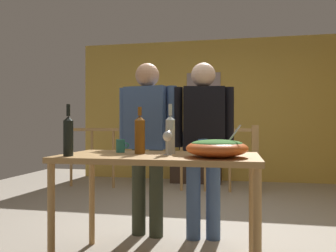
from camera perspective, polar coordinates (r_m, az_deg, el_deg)
The scene contains 16 objects.
ground_plane at distance 3.54m, azimuth 5.25°, elevation -16.86°, with size 8.00×8.00×0.00m, color #9E9384.
back_wall at distance 6.46m, azimuth 8.11°, elevation 2.68°, with size 5.26×0.10×2.65m, color gold.
framed_picture at distance 6.45m, azimuth 6.02°, elevation 6.68°, with size 0.63×0.03×0.51m, color gray.
stair_railing at distance 5.37m, azimuth 2.68°, elevation -4.24°, with size 3.12×0.10×1.04m.
tv_console at distance 6.18m, azimuth 4.79°, elevation -7.24°, with size 0.90×0.40×0.48m, color #38281E.
flat_screen_tv at distance 6.11m, azimuth 4.76°, elevation -2.59°, with size 0.62×0.12×0.44m.
serving_table at distance 2.50m, azimuth -1.46°, elevation -6.74°, with size 1.44×0.74×0.82m.
salad_bowl at distance 2.30m, azimuth 8.24°, elevation -3.56°, with size 0.42×0.42×0.22m.
wine_glass at distance 2.43m, azimuth -0.06°, elevation -1.96°, with size 0.07×0.07×0.18m.
wine_bottle_amber at distance 2.56m, azimuth -4.78°, elevation -1.35°, with size 0.08×0.08×0.35m.
wine_bottle_clear at distance 2.55m, azimuth 0.38°, elevation -1.30°, with size 0.07×0.07×0.38m.
wine_bottle_dark at distance 2.46m, azimuth -16.47°, elevation -1.48°, with size 0.07×0.07×0.36m.
mug_teal at distance 2.70m, azimuth -7.96°, elevation -3.34°, with size 0.11×0.07×0.10m.
mug_blue at distance 2.69m, azimuth 5.97°, elevation -3.34°, with size 0.12×0.08×0.11m.
person_standing_left at distance 3.18m, azimuth -3.50°, elevation -1.31°, with size 0.58×0.29×1.62m.
person_standing_right at distance 3.08m, azimuth 5.97°, elevation -1.65°, with size 0.55×0.28×1.60m.
Camera 1 is at (0.35, -3.37, 1.03)m, focal length 36.15 mm.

